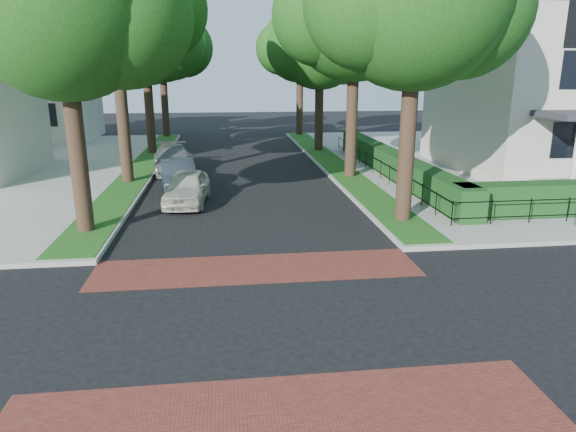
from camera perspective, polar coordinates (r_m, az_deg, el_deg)
The scene contains 20 objects.
ground at distance 11.48m, azimuth -2.44°, elevation -11.73°, with size 120.00×120.00×0.00m, color black.
sidewalk_ne at distance 35.88m, azimuth 27.64°, elevation 5.64°, with size 30.00×30.00×0.15m, color gray.
crosswalk_far at distance 14.38m, azimuth -3.47°, elevation -5.84°, with size 9.00×2.20×0.01m, color maroon.
crosswalk_near at distance 8.77m, azimuth -0.62°, elevation -21.35°, with size 9.00×2.20×0.01m, color maroon.
grass_strip_ne at distance 30.33m, azimuth 4.87°, elevation 5.99°, with size 1.60×29.80×0.02m, color #1E4915.
grass_strip_nw at distance 30.06m, azimuth -15.82°, elevation 5.36°, with size 1.60×29.80×0.02m, color #1E4915.
tree_right_mid at distance 26.32m, azimuth 7.60°, elevation 21.53°, with size 8.25×7.09×11.22m.
tree_right_far at distance 34.99m, azimuth 3.69°, elevation 18.40°, with size 7.25×6.23×9.74m.
tree_right_back at distance 43.89m, azimuth 1.43°, elevation 18.37°, with size 7.50×6.45×10.20m.
tree_left_near at distance 18.09m, azimuth -23.39°, elevation 20.83°, with size 7.50×6.45×10.20m.
tree_left_mid at distance 25.99m, azimuth -18.56°, elevation 21.77°, with size 8.00×6.88×11.48m.
tree_left_far at distance 34.73m, azimuth -15.45°, elevation 18.27°, with size 7.00×6.02×9.86m.
tree_left_back at distance 43.68m, azimuth -13.76°, elevation 18.15°, with size 7.75×6.66×10.44m.
hedge_main_road at distance 26.92m, azimuth 11.50°, elevation 5.76°, with size 1.00×18.00×1.20m, color #143B14.
fence_main_road at distance 26.71m, azimuth 9.85°, elevation 5.44°, with size 0.06×18.00×0.90m, color black, non-canonical shape.
house_victorian at distance 31.84m, azimuth 29.14°, elevation 15.19°, with size 13.00×13.05×12.48m.
house_left_far at distance 44.65m, azimuth -27.09°, elevation 13.81°, with size 10.00×9.00×10.14m.
parked_car_front at distance 21.51m, azimuth -11.17°, elevation 3.12°, with size 1.63×4.04×1.38m, color beige.
parked_car_middle at distance 24.07m, azimuth -12.06°, elevation 4.41°, with size 1.46×4.20×1.38m, color #212A32.
parked_car_rear at distance 28.60m, azimuth -12.66°, elevation 6.19°, with size 2.00×4.91×1.43m, color slate.
Camera 1 is at (-0.76, -10.15, 5.30)m, focal length 32.00 mm.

